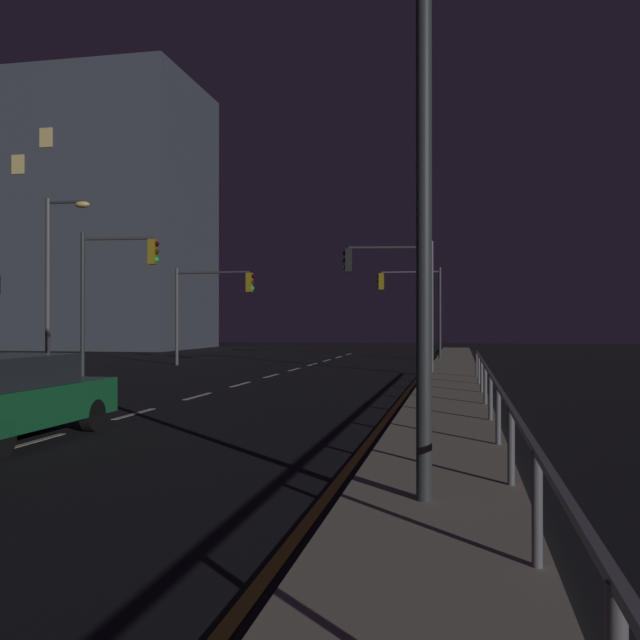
# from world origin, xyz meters

# --- Properties ---
(ground_plane) EXTENTS (112.00, 112.00, 0.00)m
(ground_plane) POSITION_xyz_m (0.00, 17.50, 0.00)
(ground_plane) COLOR black
(ground_plane) RESTS_ON ground
(sidewalk_right) EXTENTS (2.13, 77.00, 0.14)m
(sidewalk_right) POSITION_xyz_m (7.25, 17.50, 0.07)
(sidewalk_right) COLOR #9E937F
(sidewalk_right) RESTS_ON ground
(lane_markings_center) EXTENTS (0.14, 50.00, 0.01)m
(lane_markings_center) POSITION_xyz_m (0.00, 21.00, 0.01)
(lane_markings_center) COLOR silver
(lane_markings_center) RESTS_ON ground
(lane_edge_line) EXTENTS (0.14, 53.00, 0.01)m
(lane_edge_line) POSITION_xyz_m (5.93, 22.50, 0.01)
(lane_edge_line) COLOR gold
(lane_edge_line) RESTS_ON ground
(car) EXTENTS (1.85, 4.41, 1.57)m
(car) POSITION_xyz_m (-0.41, 8.93, 0.82)
(car) COLOR #14592D
(car) RESTS_ON ground
(traffic_light_mid_left) EXTENTS (3.71, 0.77, 5.39)m
(traffic_light_mid_left) POSITION_xyz_m (4.83, 26.37, 3.93)
(traffic_light_mid_left) COLOR #4C4C51
(traffic_light_mid_left) RESTS_ON sidewalk_right
(traffic_light_near_left) EXTENTS (4.25, 0.38, 4.97)m
(traffic_light_near_left) POSITION_xyz_m (-4.81, 30.97, 3.53)
(traffic_light_near_left) COLOR #4C4C51
(traffic_light_near_left) RESTS_ON ground
(traffic_light_far_center) EXTENTS (3.72, 0.34, 5.24)m
(traffic_light_far_center) POSITION_xyz_m (4.82, 38.13, 3.82)
(traffic_light_far_center) COLOR #2D3033
(traffic_light_far_center) RESTS_ON sidewalk_right
(traffic_light_mid_right) EXTENTS (3.11, 0.52, 5.65)m
(traffic_light_mid_right) POSITION_xyz_m (-5.50, 22.26, 3.93)
(traffic_light_mid_right) COLOR #2D3033
(traffic_light_mid_right) RESTS_ON ground
(street_lamp_mid_block) EXTENTS (1.81, 0.52, 6.90)m
(street_lamp_mid_block) POSITION_xyz_m (7.42, 5.86, 4.30)
(street_lamp_mid_block) COLOR #2D3033
(street_lamp_mid_block) RESTS_ON sidewalk_right
(street_lamp_corner) EXTENTS (1.70, 0.36, 6.67)m
(street_lamp_corner) POSITION_xyz_m (-6.83, 20.38, 4.02)
(street_lamp_corner) COLOR #4C4C51
(street_lamp_corner) RESTS_ON ground
(barrier_fence) EXTENTS (0.09, 26.40, 0.98)m
(barrier_fence) POSITION_xyz_m (8.16, 11.16, 0.88)
(barrier_fence) COLOR #59595E
(barrier_fence) RESTS_ON sidewalk_right
(building_distant) EXTENTS (24.32, 12.67, 22.53)m
(building_distant) POSITION_xyz_m (-26.48, 52.09, 11.27)
(building_distant) COLOR #3D424C
(building_distant) RESTS_ON ground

